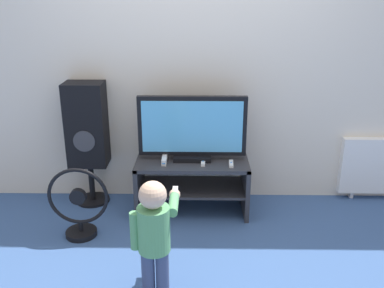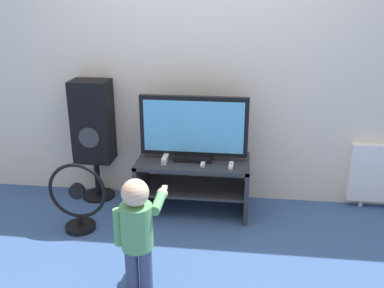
{
  "view_description": "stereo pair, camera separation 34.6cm",
  "coord_description": "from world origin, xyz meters",
  "views": [
    {
      "loc": [
        0.05,
        -3.12,
        1.82
      ],
      "look_at": [
        0.0,
        0.14,
        0.65
      ],
      "focal_mm": 40.0,
      "sensor_mm": 36.0,
      "label": 1
    },
    {
      "loc": [
        0.4,
        -3.1,
        1.82
      ],
      "look_at": [
        0.0,
        0.14,
        0.65
      ],
      "focal_mm": 40.0,
      "sensor_mm": 36.0,
      "label": 2
    }
  ],
  "objects": [
    {
      "name": "ground_plane",
      "position": [
        0.0,
        0.0,
        0.0
      ],
      "size": [
        16.0,
        16.0,
        0.0
      ],
      "primitive_type": "plane",
      "color": "#38568C"
    },
    {
      "name": "tv_stand",
      "position": [
        0.0,
        0.24,
        0.31
      ],
      "size": [
        0.95,
        0.48,
        0.47
      ],
      "color": "#2D2D33",
      "rests_on": "ground_plane"
    },
    {
      "name": "game_console",
      "position": [
        -0.23,
        0.19,
        0.49
      ],
      "size": [
        0.04,
        0.19,
        0.05
      ],
      "color": "white",
      "rests_on": "tv_stand"
    },
    {
      "name": "remote_secondary",
      "position": [
        0.09,
        0.16,
        0.48
      ],
      "size": [
        0.04,
        0.13,
        0.03
      ],
      "color": "white",
      "rests_on": "tv_stand"
    },
    {
      "name": "remote_primary",
      "position": [
        0.32,
        0.13,
        0.48
      ],
      "size": [
        0.04,
        0.13,
        0.03
      ],
      "color": "white",
      "rests_on": "tv_stand"
    },
    {
      "name": "child",
      "position": [
        -0.21,
        -0.87,
        0.46
      ],
      "size": [
        0.3,
        0.45,
        0.78
      ],
      "color": "#3F4C72",
      "rests_on": "ground_plane"
    },
    {
      "name": "floor_fan",
      "position": [
        -0.87,
        -0.2,
        0.26
      ],
      "size": [
        0.47,
        0.24,
        0.57
      ],
      "color": "black",
      "rests_on": "ground_plane"
    },
    {
      "name": "wall_back",
      "position": [
        0.0,
        0.56,
        1.3
      ],
      "size": [
        10.0,
        0.06,
        2.6
      ],
      "color": "silver",
      "rests_on": "ground_plane"
    },
    {
      "name": "speaker_tower",
      "position": [
        -0.91,
        0.38,
        0.7
      ],
      "size": [
        0.33,
        0.3,
        1.1
      ],
      "color": "black",
      "rests_on": "ground_plane"
    },
    {
      "name": "television",
      "position": [
        0.0,
        0.26,
        0.74
      ],
      "size": [
        0.9,
        0.2,
        0.55
      ],
      "color": "black",
      "rests_on": "tv_stand"
    }
  ]
}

